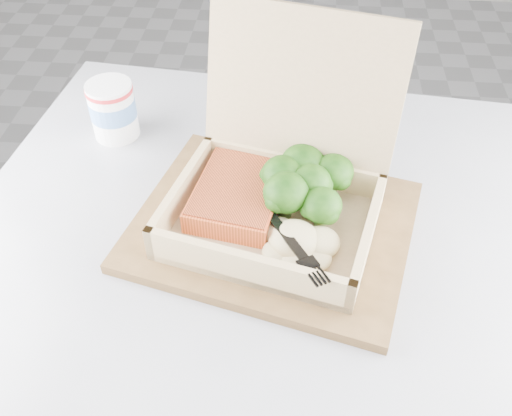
# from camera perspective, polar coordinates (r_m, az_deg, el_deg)

# --- Properties ---
(floor) EXTENTS (4.00, 4.00, 0.00)m
(floor) POSITION_cam_1_polar(r_m,az_deg,el_deg) (1.69, -22.88, -8.31)
(floor) COLOR #96969C
(floor) RESTS_ON ground
(cafe_table) EXTENTS (0.89, 0.89, 0.73)m
(cafe_table) POSITION_cam_1_polar(r_m,az_deg,el_deg) (0.83, 1.50, -14.28)
(cafe_table) COLOR black
(cafe_table) RESTS_ON floor
(serving_tray) EXTENTS (0.39, 0.34, 0.01)m
(serving_tray) POSITION_cam_1_polar(r_m,az_deg,el_deg) (0.71, 1.69, -1.77)
(serving_tray) COLOR brown
(serving_tray) RESTS_ON cafe_table
(takeout_container) EXTENTS (0.29, 0.29, 0.22)m
(takeout_container) POSITION_cam_1_polar(r_m,az_deg,el_deg) (0.69, 2.60, 3.35)
(takeout_container) COLOR tan
(takeout_container) RESTS_ON serving_tray
(salmon_fillet) EXTENTS (0.12, 0.15, 0.03)m
(salmon_fillet) POSITION_cam_1_polar(r_m,az_deg,el_deg) (0.71, -1.72, 1.33)
(salmon_fillet) COLOR #E45D2C
(salmon_fillet) RESTS_ON takeout_container
(broccoli_pile) EXTENTS (0.13, 0.13, 0.05)m
(broccoli_pile) POSITION_cam_1_polar(r_m,az_deg,el_deg) (0.70, 5.48, 1.83)
(broccoli_pile) COLOR #316717
(broccoli_pile) RESTS_ON takeout_container
(mashed_potatoes) EXTENTS (0.09, 0.08, 0.03)m
(mashed_potatoes) POSITION_cam_1_polar(r_m,az_deg,el_deg) (0.65, 3.82, -3.15)
(mashed_potatoes) COLOR #D5BE8A
(mashed_potatoes) RESTS_ON takeout_container
(plastic_fork) EXTENTS (0.09, 0.14, 0.01)m
(plastic_fork) POSITION_cam_1_polar(r_m,az_deg,el_deg) (0.65, 1.94, -1.16)
(plastic_fork) COLOR black
(plastic_fork) RESTS_ON mashed_potatoes
(paper_cup) EXTENTS (0.07, 0.07, 0.09)m
(paper_cup) POSITION_cam_1_polar(r_m,az_deg,el_deg) (0.86, -14.14, 9.62)
(paper_cup) COLOR white
(paper_cup) RESTS_ON cafe_table
(receipt) EXTENTS (0.08, 0.15, 0.00)m
(receipt) POSITION_cam_1_polar(r_m,az_deg,el_deg) (0.84, 4.44, 6.03)
(receipt) COLOR white
(receipt) RESTS_ON cafe_table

